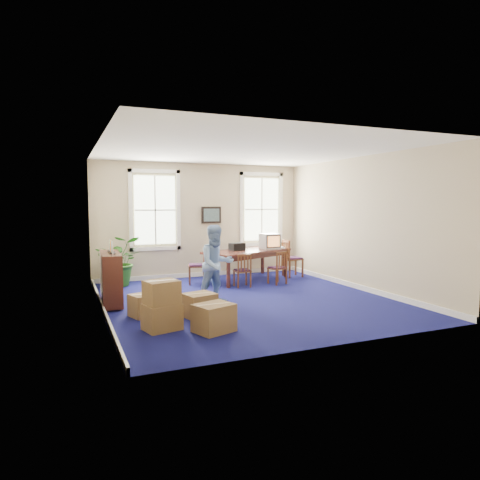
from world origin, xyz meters
name	(u,v)px	position (x,y,z in m)	size (l,w,h in m)	color
floor	(246,300)	(0.00, 0.00, 0.00)	(6.50, 6.50, 0.00)	navy
ceiling	(247,150)	(0.00, 0.00, 3.20)	(6.50, 6.50, 0.00)	white
wall_back	(201,220)	(0.00, 3.25, 1.60)	(6.50, 6.50, 0.00)	#BDAD8A
wall_front	(337,238)	(0.00, -3.25, 1.60)	(6.50, 6.50, 0.00)	#BDAD8A
wall_left	(100,230)	(-3.00, 0.00, 1.60)	(6.50, 6.50, 0.00)	#BDAD8A
wall_right	(360,224)	(3.00, 0.00, 1.60)	(6.50, 6.50, 0.00)	#BDAD8A
baseboard_back	(202,274)	(0.00, 3.22, 0.06)	(6.00, 0.04, 0.12)	white
baseboard_left	(104,310)	(-2.97, 0.00, 0.06)	(0.04, 6.50, 0.12)	white
baseboard_right	(358,287)	(2.97, 0.00, 0.06)	(0.04, 6.50, 0.12)	white
window_left	(155,210)	(-1.30, 3.23, 1.90)	(1.40, 0.12, 2.20)	white
window_right	(261,209)	(1.90, 3.23, 1.90)	(1.40, 0.12, 2.20)	white
wall_picture	(211,215)	(0.30, 3.20, 1.75)	(0.58, 0.06, 0.48)	black
conference_table	(247,265)	(0.97, 2.17, 0.41)	(2.41, 1.09, 0.82)	#482018
crt_tv	(270,241)	(1.68, 2.23, 1.03)	(0.47, 0.51, 0.43)	#B7B7BC
game_console	(281,248)	(2.01, 2.17, 0.84)	(0.15, 0.18, 0.05)	white
equipment_bag	(237,247)	(0.69, 2.23, 0.92)	(0.39, 0.26, 0.20)	black
chair_near_left	(242,270)	(0.47, 1.35, 0.42)	(0.38, 0.38, 0.84)	brown
chair_near_right	(277,268)	(1.46, 1.35, 0.43)	(0.38, 0.38, 0.86)	brown
chair_end_left	(197,265)	(-0.45, 2.17, 0.49)	(0.44, 0.44, 0.98)	brown
chair_end_right	(293,258)	(2.39, 2.17, 0.53)	(0.47, 0.47, 1.06)	brown
man	(216,264)	(-0.70, -0.03, 0.82)	(0.80, 0.62, 1.64)	#82A8DA
credenza	(111,279)	(-2.75, 0.71, 0.52)	(0.38, 1.33, 1.05)	#482018
brochure_rack	(111,247)	(-2.73, 0.71, 1.18)	(0.11, 0.61, 0.27)	#99999E
potted_plant	(120,261)	(-2.33, 2.66, 0.64)	(1.15, 1.00, 1.28)	#1F5415
cardboard_boxes	(173,301)	(-1.95, -1.37, 0.43)	(1.52, 1.52, 0.87)	olive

